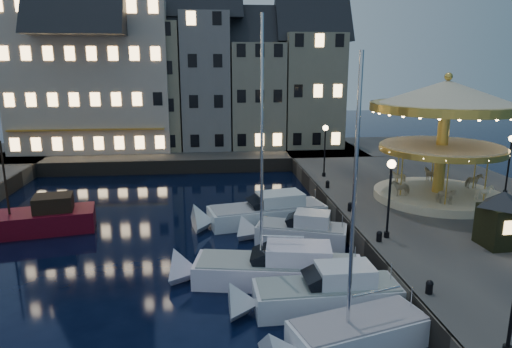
{
  "coord_description": "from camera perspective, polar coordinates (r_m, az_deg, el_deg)",
  "views": [
    {
      "loc": [
        -1.9,
        -20.73,
        10.17
      ],
      "look_at": [
        1.0,
        8.0,
        3.2
      ],
      "focal_mm": 32.0,
      "sensor_mm": 36.0,
      "label": 1
    }
  ],
  "objects": [
    {
      "name": "ticket_kiosk",
      "position": [
        25.56,
        28.41,
        -3.91
      ],
      "size": [
        2.75,
        2.75,
        3.22
      ],
      "color": "black",
      "rests_on": "quay_east"
    },
    {
      "name": "quaywall_e",
      "position": [
        29.45,
        10.17,
        -5.51
      ],
      "size": [
        0.15,
        44.0,
        1.3
      ],
      "primitive_type": "cube",
      "color": "#47423A",
      "rests_on": "ground"
    },
    {
      "name": "quay_east",
      "position": [
        32.53,
        23.9,
        -4.65
      ],
      "size": [
        16.0,
        56.0,
        1.3
      ],
      "primitive_type": "cube",
      "color": "#474442",
      "rests_on": "ground"
    },
    {
      "name": "motorboat_c",
      "position": [
        22.13,
        1.71,
        -11.84
      ],
      "size": [
        9.04,
        3.78,
        11.96
      ],
      "color": "white",
      "rests_on": "ground"
    },
    {
      "name": "streetlamp_c",
      "position": [
        36.9,
        8.61,
        3.82
      ],
      "size": [
        0.44,
        0.44,
        4.17
      ],
      "color": "black",
      "rests_on": "quay_east"
    },
    {
      "name": "bollard_c",
      "position": [
        28.87,
        11.66,
        -3.98
      ],
      "size": [
        0.3,
        0.3,
        0.57
      ],
      "color": "black",
      "rests_on": "quay_east"
    },
    {
      "name": "townhouse_nb",
      "position": [
        52.2,
        -19.58,
        10.73
      ],
      "size": [
        6.16,
        8.0,
        13.8
      ],
      "color": "tan",
      "rests_on": "quay_north"
    },
    {
      "name": "townhouse_ne",
      "position": [
        51.04,
        -0.03,
        10.89
      ],
      "size": [
        6.16,
        8.0,
        12.8
      ],
      "color": "gray",
      "rests_on": "quay_north"
    },
    {
      "name": "bollard_a",
      "position": [
        19.83,
        20.86,
        -12.99
      ],
      "size": [
        0.3,
        0.3,
        0.57
      ],
      "color": "black",
      "rests_on": "quay_east"
    },
    {
      "name": "streetlamp_b",
      "position": [
        24.35,
        16.4,
        -1.63
      ],
      "size": [
        0.44,
        0.44,
        4.17
      ],
      "color": "black",
      "rests_on": "quay_east"
    },
    {
      "name": "bollard_d",
      "position": [
        33.95,
        8.93,
        -1.22
      ],
      "size": [
        0.3,
        0.3,
        0.57
      ],
      "color": "black",
      "rests_on": "quay_east"
    },
    {
      "name": "townhouse_nd",
      "position": [
        50.74,
        -6.31,
        12.49
      ],
      "size": [
        5.5,
        8.0,
        15.8
      ],
      "color": "slate",
      "rests_on": "quay_north"
    },
    {
      "name": "bollard_b",
      "position": [
        24.42,
        15.14,
        -7.47
      ],
      "size": [
        0.3,
        0.3,
        0.57
      ],
      "color": "black",
      "rests_on": "quay_east"
    },
    {
      "name": "hotel_corner",
      "position": [
        52.15,
        -19.66,
        12.38
      ],
      "size": [
        17.6,
        9.0,
        16.8
      ],
      "color": "#C2B1A3",
      "rests_on": "quay_north"
    },
    {
      "name": "quaywall_n",
      "position": [
        43.97,
        -10.98,
        0.82
      ],
      "size": [
        48.0,
        0.15,
        1.3
      ],
      "primitive_type": "cube",
      "color": "#47423A",
      "rests_on": "ground"
    },
    {
      "name": "townhouse_nc",
      "position": [
        51.11,
        -12.89,
        11.68
      ],
      "size": [
        6.82,
        8.0,
        14.8
      ],
      "color": "gray",
      "rests_on": "quay_north"
    },
    {
      "name": "red_fishing_boat",
      "position": [
        31.55,
        -26.2,
        -5.34
      ],
      "size": [
        8.07,
        4.12,
        6.01
      ],
      "color": "#5E0717",
      "rests_on": "ground"
    },
    {
      "name": "ground",
      "position": [
        23.17,
        -0.48,
        -12.47
      ],
      "size": [
        160.0,
        160.0,
        0.0
      ],
      "primitive_type": "plane",
      "color": "black",
      "rests_on": "ground"
    },
    {
      "name": "quay_north",
      "position": [
        50.02,
        -12.67,
        2.27
      ],
      "size": [
        44.0,
        12.0,
        1.3
      ],
      "primitive_type": "cube",
      "color": "#474442",
      "rests_on": "ground"
    },
    {
      "name": "townhouse_na",
      "position": [
        53.75,
        -25.26,
        9.75
      ],
      "size": [
        5.5,
        8.0,
        12.8
      ],
      "color": "gray",
      "rests_on": "quay_north"
    },
    {
      "name": "motorboat_e",
      "position": [
        29.99,
        0.66,
        -4.95
      ],
      "size": [
        8.74,
        4.1,
        2.15
      ],
      "color": "silver",
      "rests_on": "ground"
    },
    {
      "name": "motorboat_a",
      "position": [
        17.84,
        11.13,
        -19.4
      ],
      "size": [
        6.24,
        3.46,
        10.28
      ],
      "color": "white",
      "rests_on": "ground"
    },
    {
      "name": "townhouse_nf",
      "position": [
        51.97,
        6.76,
        11.39
      ],
      "size": [
        6.82,
        8.0,
        13.8
      ],
      "color": "gray",
      "rests_on": "quay_north"
    },
    {
      "name": "streetlamp_d",
      "position": [
        35.77,
        29.15,
        1.93
      ],
      "size": [
        0.44,
        0.44,
        4.17
      ],
      "color": "black",
      "rests_on": "quay_east"
    },
    {
      "name": "carousel",
      "position": [
        32.13,
        22.53,
        6.54
      ],
      "size": [
        9.56,
        9.56,
        8.36
      ],
      "color": "beige",
      "rests_on": "quay_east"
    },
    {
      "name": "motorboat_b",
      "position": [
        20.12,
        7.68,
        -14.84
      ],
      "size": [
        7.26,
        2.22,
        2.15
      ],
      "color": "silver",
      "rests_on": "ground"
    },
    {
      "name": "motorboat_d",
      "position": [
        26.82,
        4.77,
        -7.31
      ],
      "size": [
        6.19,
        3.72,
        2.15
      ],
      "color": "silver",
      "rests_on": "ground"
    }
  ]
}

